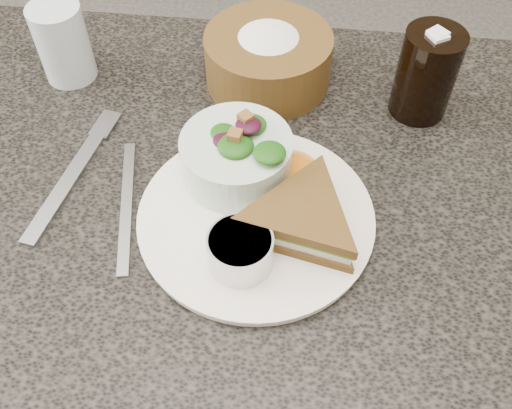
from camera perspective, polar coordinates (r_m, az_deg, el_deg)
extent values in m
cube|color=black|center=(0.98, -1.04, -13.42)|extent=(1.00, 0.70, 0.75)
cylinder|color=white|center=(0.64, 0.00, -1.35)|extent=(0.26, 0.26, 0.01)
cylinder|color=#B8B8B9|center=(0.58, -1.58, -4.65)|extent=(0.09, 0.09, 0.04)
cone|color=orange|center=(0.66, 3.64, 4.23)|extent=(0.10, 0.10, 0.03)
cube|color=#A1A4AA|center=(0.71, -18.17, 2.38)|extent=(0.05, 0.19, 0.01)
cube|color=#949596|center=(0.67, -12.81, -0.03)|extent=(0.05, 0.19, 0.00)
cylinder|color=silver|center=(0.83, -18.75, 15.06)|extent=(0.09, 0.09, 0.10)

